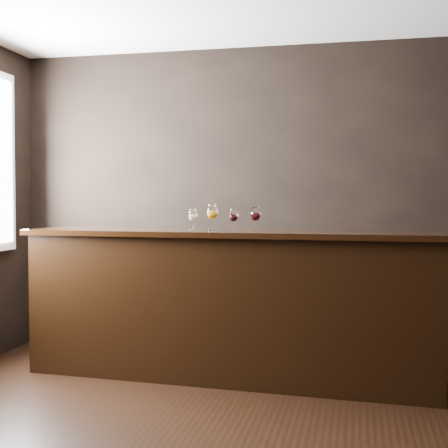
% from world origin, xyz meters
% --- Properties ---
extents(ground, '(5.00, 5.00, 0.00)m').
position_xyz_m(ground, '(0.00, 0.00, 0.00)').
color(ground, black).
rests_on(ground, ground).
extents(room_shell, '(5.02, 4.52, 2.81)m').
position_xyz_m(room_shell, '(-0.23, 0.11, 1.81)').
color(room_shell, black).
rests_on(room_shell, ground).
extents(bar_counter, '(3.24, 0.92, 1.12)m').
position_xyz_m(bar_counter, '(-0.31, 1.41, 0.56)').
color(bar_counter, black).
rests_on(bar_counter, ground).
extents(bar_top, '(3.36, 1.00, 0.04)m').
position_xyz_m(bar_top, '(-0.31, 1.41, 1.14)').
color(bar_top, black).
rests_on(bar_top, bar_counter).
extents(back_bar_shelf, '(2.76, 0.40, 0.99)m').
position_xyz_m(back_bar_shelf, '(0.72, 2.03, 0.50)').
color(back_bar_shelf, black).
rests_on(back_bar_shelf, ground).
extents(glass_white, '(0.07, 0.07, 0.17)m').
position_xyz_m(glass_white, '(-0.61, 1.41, 1.28)').
color(glass_white, white).
rests_on(glass_white, bar_top).
extents(glass_amber, '(0.09, 0.09, 0.21)m').
position_xyz_m(glass_amber, '(-0.45, 1.39, 1.31)').
color(glass_amber, white).
rests_on(glass_amber, bar_top).
extents(glass_red_a, '(0.07, 0.07, 0.17)m').
position_xyz_m(glass_red_a, '(-0.29, 1.42, 1.28)').
color(glass_red_a, white).
rests_on(glass_red_a, bar_top).
extents(glass_red_b, '(0.08, 0.08, 0.19)m').
position_xyz_m(glass_red_b, '(-0.11, 1.41, 1.29)').
color(glass_red_b, white).
rests_on(glass_red_b, bar_top).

